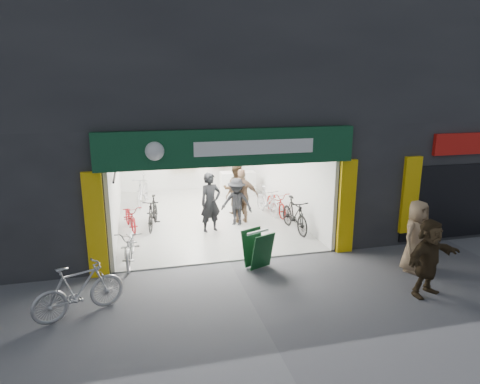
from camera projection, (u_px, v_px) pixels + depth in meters
name	position (u px, v px, depth m)	size (l,w,h in m)	color
ground	(230.00, 262.00, 11.22)	(60.00, 60.00, 0.00)	#56565B
building	(223.00, 90.00, 15.04)	(17.00, 10.27, 8.00)	#232326
bike_left_front	(130.00, 245.00, 11.08)	(0.65, 1.87, 0.98)	#A8A9AD
bike_left_midfront	(153.00, 213.00, 13.69)	(0.49, 1.72, 1.04)	black
bike_left_midback	(131.00, 217.00, 13.56)	(0.56, 1.61, 0.85)	maroon
bike_left_back	(143.00, 190.00, 16.24)	(0.55, 1.93, 1.16)	#B1B1B6
bike_right_front	(295.00, 215.00, 13.38)	(0.51, 1.82, 1.09)	black
bike_right_mid	(276.00, 203.00, 15.06)	(0.59, 1.68, 0.88)	maroon
bike_right_back	(267.00, 201.00, 15.09)	(0.47, 1.65, 0.99)	silver
parked_bike	(79.00, 290.00, 8.56)	(0.52, 1.85, 1.11)	#AAAAAF
customer_a	(211.00, 203.00, 13.23)	(0.69, 0.45, 1.90)	black
customer_b	(236.00, 189.00, 15.10)	(0.88, 0.68, 1.81)	#372819
customer_c	(237.00, 202.00, 13.84)	(1.03, 0.59, 1.59)	black
customer_d	(242.00, 197.00, 14.06)	(1.08, 0.45, 1.85)	#86654E
pedestrian_near	(416.00, 236.00, 10.52)	(0.89, 0.58, 1.82)	#9B7C5A
pedestrian_far	(428.00, 258.00, 9.31)	(1.62, 0.52, 1.75)	#362918
sandwich_board	(258.00, 248.00, 10.77)	(0.81, 0.82, 0.95)	#0E3919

